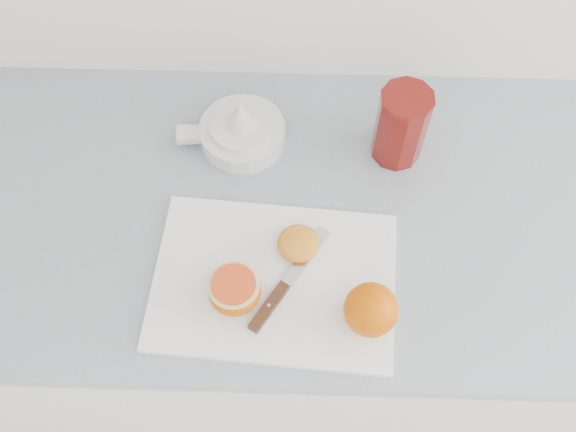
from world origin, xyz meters
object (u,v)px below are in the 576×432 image
Objects in this scene: half_orange at (235,290)px; red_tumbler at (401,128)px; counter at (281,302)px; cutting_board at (274,281)px; citrus_juicer at (241,130)px.

half_orange is 0.40m from red_tumbler.
counter is 0.57m from red_tumbler.
half_orange reaches higher than counter.
cutting_board is 0.34m from red_tumbler.
half_orange is at bearing -88.03° from citrus_juicer.
cutting_board is at bearing -76.09° from citrus_juicer.
citrus_juicer is 1.31× the size of red_tumbler.
red_tumbler is at bearing 47.98° from half_orange.
cutting_board is 0.29m from citrus_juicer.
red_tumbler is at bearing 29.48° from counter.
counter is 29.57× the size of half_orange.
cutting_board reaches higher than counter.
half_orange is at bearing -151.71° from cutting_board.
citrus_juicer is (-0.01, 0.31, -0.01)m from half_orange.
red_tumbler is (0.21, 0.27, 0.06)m from cutting_board.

